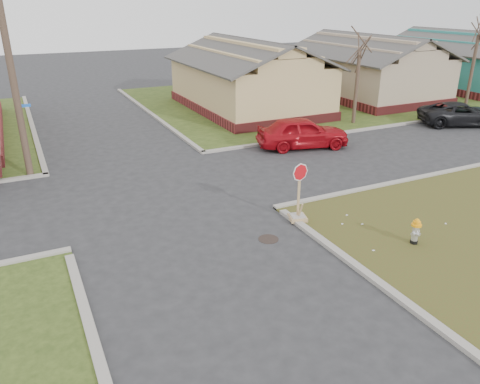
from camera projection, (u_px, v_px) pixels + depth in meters
name	position (u px, v px, depth m)	size (l,w,h in m)	color
ground	(197.00, 247.00, 14.25)	(120.00, 120.00, 0.00)	#28282B
verge_far_right	(371.00, 91.00, 38.05)	(37.00, 19.00, 0.05)	#2E4117
curbs	(152.00, 191.00, 18.41)	(80.00, 40.00, 0.12)	gray
manhole	(268.00, 239.00, 14.72)	(0.64, 0.64, 0.01)	black
side_house_yellow	(248.00, 77.00, 31.15)	(7.60, 11.60, 4.70)	maroon
side_house_tan	(366.00, 68.00, 35.17)	(7.60, 11.60, 4.70)	maroon
side_house_teal	(461.00, 61.00, 39.19)	(7.60, 11.60, 4.70)	maroon
utility_pole	(10.00, 64.00, 18.18)	(1.80, 0.28, 9.00)	#402E24
tree_mid_right	(356.00, 88.00, 27.54)	(0.22, 0.22, 4.20)	#402E24
tree_far_right	(472.00, 71.00, 31.70)	(0.22, 0.22, 4.76)	#402E24
fire_hydrant	(416.00, 230.00, 14.21)	(0.31, 0.31, 0.83)	black
stop_sign	(298.00, 208.00, 15.74)	(0.58, 0.56, 2.03)	tan
red_sedan	(303.00, 132.00, 23.50)	(1.84, 4.58, 1.56)	#A50B14
dark_pickup	(461.00, 114.00, 27.79)	(2.20, 4.77, 1.33)	black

